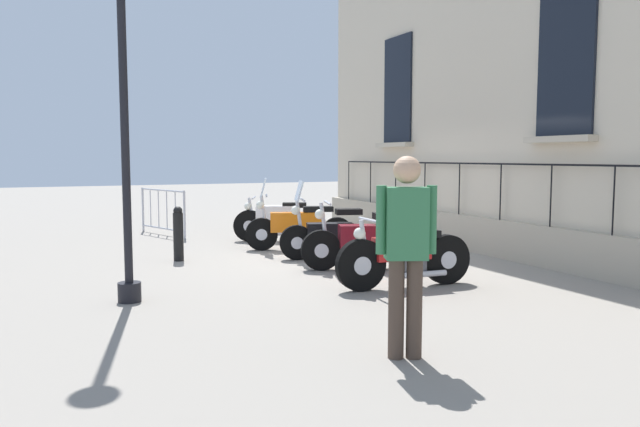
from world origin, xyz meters
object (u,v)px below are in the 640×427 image
at_px(motorcycle_black, 331,235).
at_px(bollard, 178,233).
at_px(motorcycle_red, 404,257).
at_px(motorcycle_maroon, 369,242).
at_px(motorcycle_white, 279,221).
at_px(crowd_barrier, 163,210).
at_px(pedestrian_standing, 406,244).
at_px(motorcycle_orange, 299,227).
at_px(lamppost, 122,35).

distance_m(motorcycle_black, bollard, 2.62).
height_order(motorcycle_red, bollard, motorcycle_red).
bearing_deg(motorcycle_maroon, bollard, -38.31).
bearing_deg(motorcycle_white, crowd_barrier, -45.88).
xyz_separation_m(motorcycle_black, crowd_barrier, (2.06, -4.57, 0.14)).
height_order(motorcycle_maroon, crowd_barrier, motorcycle_maroon).
height_order(crowd_barrier, pedestrian_standing, pedestrian_standing).
height_order(motorcycle_maroon, motorcycle_red, motorcycle_maroon).
xyz_separation_m(motorcycle_orange, crowd_barrier, (1.96, -3.35, 0.13)).
distance_m(motorcycle_orange, pedestrian_standing, 6.42).
distance_m(motorcycle_white, lamppost, 6.21).
bearing_deg(lamppost, motorcycle_white, -129.99).
xyz_separation_m(motorcycle_white, pedestrian_standing, (1.64, 7.45, 0.58)).
xyz_separation_m(motorcycle_white, bollard, (2.42, 1.54, 0.03)).
bearing_deg(motorcycle_red, lamppost, -11.36).
height_order(motorcycle_black, lamppost, lamppost).
xyz_separation_m(motorcycle_maroon, lamppost, (3.73, 0.68, 2.77)).
xyz_separation_m(motorcycle_orange, motorcycle_maroon, (-0.24, 2.33, -0.00)).
height_order(motorcycle_white, motorcycle_red, motorcycle_red).
bearing_deg(motorcycle_red, bollard, -55.50).
distance_m(lamppost, bollard, 4.02).
distance_m(motorcycle_maroon, pedestrian_standing, 4.30).
relative_size(crowd_barrier, pedestrian_standing, 1.00).
distance_m(motorcycle_red, crowd_barrier, 7.33).
xyz_separation_m(motorcycle_white, lamppost, (3.57, 4.26, 2.76)).
xyz_separation_m(motorcycle_maroon, pedestrian_standing, (1.79, 3.87, 0.59)).
distance_m(motorcycle_orange, motorcycle_red, 3.72).
height_order(motorcycle_orange, motorcycle_red, motorcycle_orange).
bearing_deg(crowd_barrier, lamppost, 76.40).
bearing_deg(motorcycle_black, motorcycle_orange, -84.94).
bearing_deg(crowd_barrier, motorcycle_black, 114.32).
relative_size(motorcycle_white, pedestrian_standing, 1.03).
bearing_deg(bollard, lamppost, 67.02).
xyz_separation_m(motorcycle_maroon, bollard, (2.58, -2.04, 0.04)).
height_order(motorcycle_white, pedestrian_standing, pedestrian_standing).
bearing_deg(pedestrian_standing, bollard, -82.41).
bearing_deg(motorcycle_black, bollard, -20.66).
distance_m(motorcycle_maroon, bollard, 3.29).
relative_size(motorcycle_white, lamppost, 0.36).
bearing_deg(motorcycle_red, motorcycle_orange, -89.87).
bearing_deg(motorcycle_maroon, motorcycle_black, -83.47).
height_order(motorcycle_orange, pedestrian_standing, pedestrian_standing).
relative_size(motorcycle_maroon, lamppost, 0.41).
bearing_deg(motorcycle_black, crowd_barrier, -65.68).
relative_size(motorcycle_orange, pedestrian_standing, 1.12).
xyz_separation_m(motorcycle_orange, bollard, (2.34, 0.30, 0.04)).
bearing_deg(lamppost, motorcycle_orange, -139.23).
bearing_deg(motorcycle_red, motorcycle_maroon, -99.32).
height_order(bollard, pedestrian_standing, pedestrian_standing).
bearing_deg(lamppost, bollard, -112.98).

